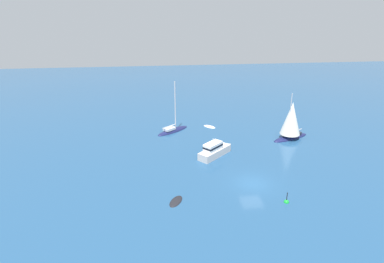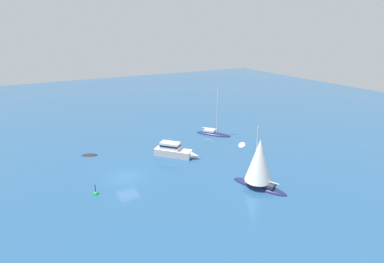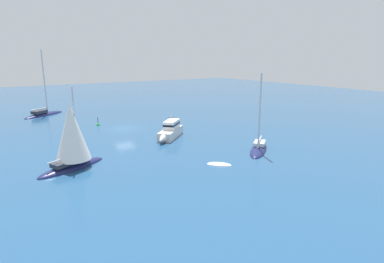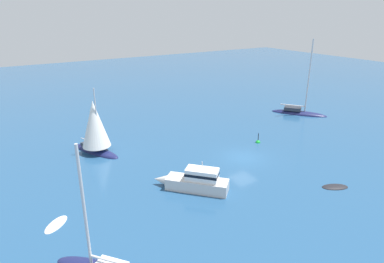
# 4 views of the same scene
# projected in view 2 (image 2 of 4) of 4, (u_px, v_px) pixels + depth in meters

# --- Properties ---
(ground_plane) EXTENTS (160.00, 160.00, 0.00)m
(ground_plane) POSITION_uv_depth(u_px,v_px,m) (127.00, 177.00, 36.82)
(ground_plane) COLOR navy
(powerboat) EXTENTS (5.42, 5.73, 2.71)m
(powerboat) POSITION_uv_depth(u_px,v_px,m) (174.00, 151.00, 42.52)
(powerboat) COLOR silver
(powerboat) RESTS_ON ground
(sloop) EXTENTS (5.06, 5.80, 8.51)m
(sloop) POSITION_uv_depth(u_px,v_px,m) (213.00, 134.00, 51.50)
(sloop) COLOR #191E4C
(sloop) RESTS_ON ground
(skiff) EXTENTS (2.56, 2.01, 0.34)m
(skiff) POSITION_uv_depth(u_px,v_px,m) (90.00, 155.00, 43.10)
(skiff) COLOR black
(skiff) RESTS_ON ground
(skiff_1) EXTENTS (2.34, 2.30, 0.37)m
(skiff_1) POSITION_uv_depth(u_px,v_px,m) (242.00, 145.00, 46.93)
(skiff_1) COLOR white
(skiff_1) RESTS_ON ground
(ketch_1) EXTENTS (4.14, 6.73, 7.59)m
(ketch_1) POSITION_uv_depth(u_px,v_px,m) (259.00, 166.00, 33.75)
(ketch_1) COLOR #191E4C
(ketch_1) RESTS_ON ground
(channel_buoy) EXTENTS (0.55, 0.55, 1.42)m
(channel_buoy) POSITION_uv_depth(u_px,v_px,m) (96.00, 194.00, 32.99)
(channel_buoy) COLOR green
(channel_buoy) RESTS_ON ground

